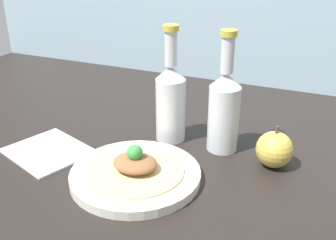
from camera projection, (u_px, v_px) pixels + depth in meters
The scene contains 7 objects.
ground_plane at pixel (164, 166), 82.55cm from camera, with size 180.00×110.00×4.00cm, color black.
plate at pixel (136, 174), 74.06cm from camera, with size 24.65×24.65×2.13cm.
plated_food at pixel (135, 165), 73.26cm from camera, with size 18.36×18.36×5.44cm.
cider_bottle_left at pixel (171, 99), 85.83cm from camera, with size 6.60×6.60×25.71cm.
cider_bottle_right at pixel (224, 108), 81.46cm from camera, with size 6.60×6.60×25.71cm.
apple at pixel (274, 149), 77.45cm from camera, with size 7.34×7.34×8.74cm.
napkin at pixel (48, 150), 83.79cm from camera, with size 20.29×18.85×0.80cm.
Camera 1 is at (29.10, -64.65, 41.40)cm, focal length 42.00 mm.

